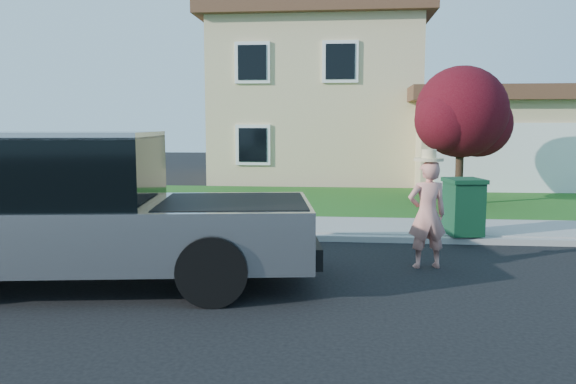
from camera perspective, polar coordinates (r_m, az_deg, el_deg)
The scene contains 9 objects.
ground at distance 8.60m, azimuth -2.29°, elevation -8.77°, with size 80.00×80.00×0.00m, color black.
curb at distance 11.33m, azimuth 4.78°, elevation -4.68°, with size 40.00×0.20×0.12m, color gray.
sidewalk at distance 12.41m, azimuth 4.86°, elevation -3.61°, with size 40.00×2.00×0.15m, color gray.
lawn at distance 16.86m, azimuth 5.08°, elevation -0.96°, with size 40.00×7.00×0.10m, color #1C4F16.
house at distance 24.60m, azimuth 6.09°, elevation 8.71°, with size 14.00×11.30×6.85m.
pickup_truck at distance 8.61m, azimuth -20.41°, elevation -2.14°, with size 6.99×3.21×2.21m.
woman at distance 9.33m, azimuth 13.96°, elevation -2.00°, with size 0.71×0.54×1.93m.
ornamental_tree at distance 16.42m, azimuth 17.32°, elevation 7.34°, with size 2.80×2.53×3.85m.
trash_bin at distance 11.66m, azimuth 17.40°, elevation -1.38°, with size 0.81×0.89×1.12m.
Camera 1 is at (1.15, -8.21, 2.29)m, focal length 35.00 mm.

